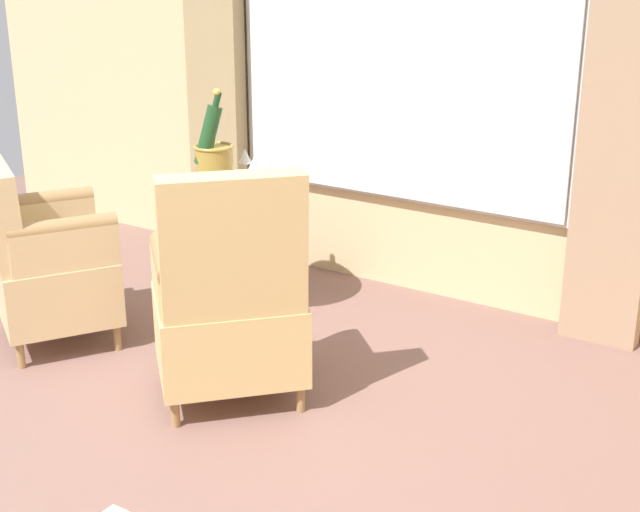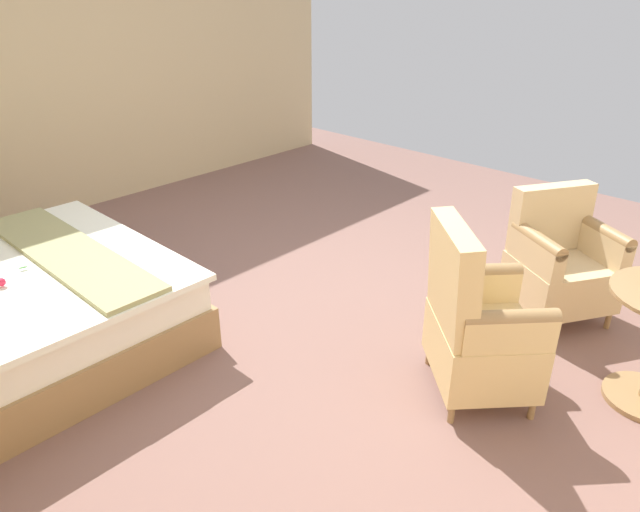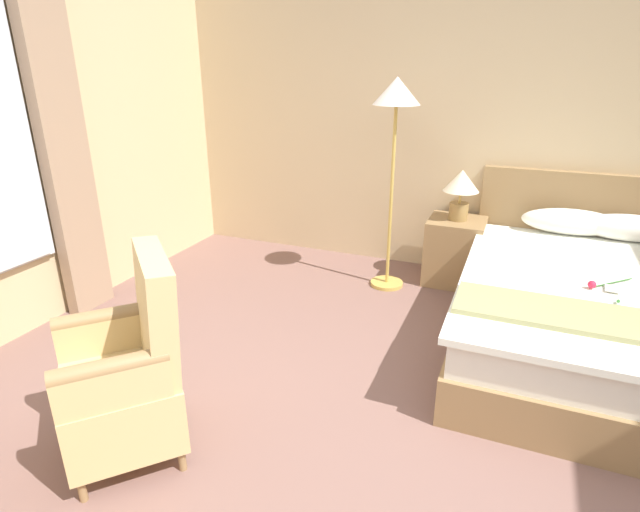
{
  "view_description": "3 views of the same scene",
  "coord_description": "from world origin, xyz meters",
  "px_view_note": "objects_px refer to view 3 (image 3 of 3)",
  "views": [
    {
      "loc": [
        1.19,
        2.19,
        1.8
      ],
      "look_at": [
        -0.56,
        1.04,
        1.07
      ],
      "focal_mm": 50.0,
      "sensor_mm": 36.0,
      "label": 1
    },
    {
      "loc": [
        -2.54,
        2.51,
        2.12
      ],
      "look_at": [
        -1.0,
        0.88,
        1.01
      ],
      "focal_mm": 32.0,
      "sensor_mm": 36.0,
      "label": 2
    },
    {
      "loc": [
        0.22,
        -1.45,
        1.81
      ],
      "look_at": [
        -0.66,
        0.69,
        0.91
      ],
      "focal_mm": 28.0,
      "sensor_mm": 36.0,
      "label": 3
    }
  ],
  "objects_px": {
    "floor_lamp_brass": "(396,112)",
    "armchair_by_window": "(128,374)",
    "nightstand": "(454,251)",
    "bed": "(604,312)",
    "bedside_lamp": "(461,187)"
  },
  "relations": [
    {
      "from": "nightstand",
      "to": "armchair_by_window",
      "type": "distance_m",
      "value": 2.92
    },
    {
      "from": "floor_lamp_brass",
      "to": "armchair_by_window",
      "type": "bearing_deg",
      "value": -105.07
    },
    {
      "from": "bedside_lamp",
      "to": "floor_lamp_brass",
      "type": "height_order",
      "value": "floor_lamp_brass"
    },
    {
      "from": "nightstand",
      "to": "bedside_lamp",
      "type": "bearing_deg",
      "value": 180.0
    },
    {
      "from": "bed",
      "to": "nightstand",
      "type": "height_order",
      "value": "bed"
    },
    {
      "from": "nightstand",
      "to": "bedside_lamp",
      "type": "height_order",
      "value": "bedside_lamp"
    },
    {
      "from": "bedside_lamp",
      "to": "floor_lamp_brass",
      "type": "xyz_separation_m",
      "value": [
        -0.51,
        -0.3,
        0.61
      ]
    },
    {
      "from": "bedside_lamp",
      "to": "armchair_by_window",
      "type": "bearing_deg",
      "value": -113.22
    },
    {
      "from": "bed",
      "to": "floor_lamp_brass",
      "type": "relative_size",
      "value": 1.32
    },
    {
      "from": "bed",
      "to": "bedside_lamp",
      "type": "height_order",
      "value": "bed"
    },
    {
      "from": "bed",
      "to": "nightstand",
      "type": "bearing_deg",
      "value": 143.01
    },
    {
      "from": "bedside_lamp",
      "to": "bed",
      "type": "bearing_deg",
      "value": -36.99
    },
    {
      "from": "bed",
      "to": "floor_lamp_brass",
      "type": "xyz_separation_m",
      "value": [
        -1.58,
        0.5,
        1.16
      ]
    },
    {
      "from": "nightstand",
      "to": "floor_lamp_brass",
      "type": "height_order",
      "value": "floor_lamp_brass"
    },
    {
      "from": "bed",
      "to": "nightstand",
      "type": "relative_size",
      "value": 3.99
    }
  ]
}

